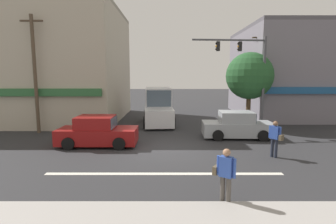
{
  "coord_description": "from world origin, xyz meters",
  "views": [
    {
      "loc": [
        0.15,
        -12.99,
        3.69
      ],
      "look_at": [
        0.11,
        2.0,
        1.6
      ],
      "focal_mm": 28.0,
      "sensor_mm": 36.0,
      "label": 1
    }
  ],
  "objects_px": {
    "sedan_waiting_far": "(98,132)",
    "pedestrian_mid_crossing": "(276,137)",
    "street_tree": "(250,76)",
    "pedestrian_foreground_with_bag": "(226,173)",
    "box_truck_parked_curbside": "(159,107)",
    "utility_pole_near_left": "(36,73)",
    "utility_pole_far_right": "(260,76)",
    "sedan_crossing_center": "(238,126)",
    "traffic_light_mast": "(250,68)"
  },
  "relations": [
    {
      "from": "sedan_waiting_far",
      "to": "pedestrian_foreground_with_bag",
      "type": "height_order",
      "value": "pedestrian_foreground_with_bag"
    },
    {
      "from": "traffic_light_mast",
      "to": "sedan_crossing_center",
      "type": "relative_size",
      "value": 1.49
    },
    {
      "from": "street_tree",
      "to": "sedan_waiting_far",
      "type": "height_order",
      "value": "street_tree"
    },
    {
      "from": "pedestrian_foreground_with_bag",
      "to": "pedestrian_mid_crossing",
      "type": "xyz_separation_m",
      "value": [
        3.21,
        4.43,
        0.0
      ]
    },
    {
      "from": "sedan_waiting_far",
      "to": "street_tree",
      "type": "bearing_deg",
      "value": 28.17
    },
    {
      "from": "sedan_waiting_far",
      "to": "pedestrian_mid_crossing",
      "type": "bearing_deg",
      "value": -13.39
    },
    {
      "from": "sedan_crossing_center",
      "to": "utility_pole_near_left",
      "type": "bearing_deg",
      "value": 173.68
    },
    {
      "from": "traffic_light_mast",
      "to": "pedestrian_foreground_with_bag",
      "type": "bearing_deg",
      "value": -109.97
    },
    {
      "from": "sedan_crossing_center",
      "to": "pedestrian_foreground_with_bag",
      "type": "xyz_separation_m",
      "value": [
        -2.5,
        -8.24,
        0.24
      ]
    },
    {
      "from": "street_tree",
      "to": "pedestrian_foreground_with_bag",
      "type": "bearing_deg",
      "value": -109.73
    },
    {
      "from": "traffic_light_mast",
      "to": "sedan_crossing_center",
      "type": "height_order",
      "value": "traffic_light_mast"
    },
    {
      "from": "traffic_light_mast",
      "to": "box_truck_parked_curbside",
      "type": "bearing_deg",
      "value": 155.09
    },
    {
      "from": "utility_pole_far_right",
      "to": "pedestrian_foreground_with_bag",
      "type": "distance_m",
      "value": 15.18
    },
    {
      "from": "utility_pole_far_right",
      "to": "utility_pole_near_left",
      "type": "bearing_deg",
      "value": -165.0
    },
    {
      "from": "utility_pole_near_left",
      "to": "sedan_crossing_center",
      "type": "distance_m",
      "value": 13.0
    },
    {
      "from": "utility_pole_near_left",
      "to": "box_truck_parked_curbside",
      "type": "bearing_deg",
      "value": 24.13
    },
    {
      "from": "utility_pole_near_left",
      "to": "utility_pole_far_right",
      "type": "xyz_separation_m",
      "value": [
        15.67,
        4.2,
        -0.21
      ]
    },
    {
      "from": "utility_pole_far_right",
      "to": "pedestrian_foreground_with_bag",
      "type": "xyz_separation_m",
      "value": [
        -5.63,
        -13.83,
        -2.7
      ]
    },
    {
      "from": "utility_pole_near_left",
      "to": "pedestrian_mid_crossing",
      "type": "xyz_separation_m",
      "value": [
        13.25,
        -5.2,
        -2.91
      ]
    },
    {
      "from": "utility_pole_near_left",
      "to": "sedan_waiting_far",
      "type": "xyz_separation_m",
      "value": [
        4.69,
        -3.16,
        -3.15
      ]
    },
    {
      "from": "traffic_light_mast",
      "to": "sedan_crossing_center",
      "type": "xyz_separation_m",
      "value": [
        -1.22,
        -2.0,
        -3.46
      ]
    },
    {
      "from": "sedan_crossing_center",
      "to": "pedestrian_mid_crossing",
      "type": "distance_m",
      "value": 3.89
    },
    {
      "from": "utility_pole_far_right",
      "to": "box_truck_parked_curbside",
      "type": "bearing_deg",
      "value": -174.57
    },
    {
      "from": "sedan_crossing_center",
      "to": "traffic_light_mast",
      "type": "bearing_deg",
      "value": 58.63
    },
    {
      "from": "street_tree",
      "to": "utility_pole_near_left",
      "type": "xyz_separation_m",
      "value": [
        -14.18,
        -1.92,
        0.21
      ]
    },
    {
      "from": "utility_pole_near_left",
      "to": "pedestrian_foreground_with_bag",
      "type": "height_order",
      "value": "utility_pole_near_left"
    },
    {
      "from": "utility_pole_far_right",
      "to": "pedestrian_foreground_with_bag",
      "type": "bearing_deg",
      "value": -112.17
    },
    {
      "from": "pedestrian_foreground_with_bag",
      "to": "pedestrian_mid_crossing",
      "type": "height_order",
      "value": "same"
    },
    {
      "from": "sedan_crossing_center",
      "to": "sedan_waiting_far",
      "type": "height_order",
      "value": "same"
    },
    {
      "from": "pedestrian_foreground_with_bag",
      "to": "pedestrian_mid_crossing",
      "type": "relative_size",
      "value": 1.0
    },
    {
      "from": "street_tree",
      "to": "sedan_waiting_far",
      "type": "xyz_separation_m",
      "value": [
        -9.49,
        -5.08,
        -2.94
      ]
    },
    {
      "from": "street_tree",
      "to": "sedan_waiting_far",
      "type": "distance_m",
      "value": 11.16
    },
    {
      "from": "sedan_waiting_far",
      "to": "utility_pole_near_left",
      "type": "bearing_deg",
      "value": 145.99
    },
    {
      "from": "box_truck_parked_curbside",
      "to": "pedestrian_mid_crossing",
      "type": "bearing_deg",
      "value": -57.17
    },
    {
      "from": "pedestrian_mid_crossing",
      "to": "utility_pole_near_left",
      "type": "bearing_deg",
      "value": 158.56
    },
    {
      "from": "box_truck_parked_curbside",
      "to": "pedestrian_mid_crossing",
      "type": "height_order",
      "value": "box_truck_parked_curbside"
    },
    {
      "from": "utility_pole_near_left",
      "to": "traffic_light_mast",
      "type": "distance_m",
      "value": 13.77
    },
    {
      "from": "traffic_light_mast",
      "to": "pedestrian_mid_crossing",
      "type": "relative_size",
      "value": 3.71
    },
    {
      "from": "traffic_light_mast",
      "to": "pedestrian_foreground_with_bag",
      "type": "distance_m",
      "value": 11.37
    },
    {
      "from": "pedestrian_foreground_with_bag",
      "to": "street_tree",
      "type": "bearing_deg",
      "value": 70.27
    },
    {
      "from": "pedestrian_foreground_with_bag",
      "to": "utility_pole_far_right",
      "type": "bearing_deg",
      "value": 67.83
    },
    {
      "from": "street_tree",
      "to": "pedestrian_foreground_with_bag",
      "type": "relative_size",
      "value": 3.19
    },
    {
      "from": "utility_pole_near_left",
      "to": "sedan_crossing_center",
      "type": "xyz_separation_m",
      "value": [
        12.54,
        -1.39,
        -3.15
      ]
    },
    {
      "from": "sedan_crossing_center",
      "to": "pedestrian_mid_crossing",
      "type": "height_order",
      "value": "pedestrian_mid_crossing"
    },
    {
      "from": "utility_pole_far_right",
      "to": "pedestrian_mid_crossing",
      "type": "xyz_separation_m",
      "value": [
        -2.42,
        -9.4,
        -2.7
      ]
    },
    {
      "from": "utility_pole_far_right",
      "to": "box_truck_parked_curbside",
      "type": "xyz_separation_m",
      "value": [
        -8.0,
        -0.76,
        -2.4
      ]
    },
    {
      "from": "sedan_waiting_far",
      "to": "pedestrian_foreground_with_bag",
      "type": "xyz_separation_m",
      "value": [
        5.35,
        -6.47,
        0.24
      ]
    },
    {
      "from": "box_truck_parked_curbside",
      "to": "pedestrian_foreground_with_bag",
      "type": "relative_size",
      "value": 3.43
    },
    {
      "from": "street_tree",
      "to": "utility_pole_near_left",
      "type": "height_order",
      "value": "utility_pole_near_left"
    },
    {
      "from": "sedan_crossing_center",
      "to": "pedestrian_foreground_with_bag",
      "type": "bearing_deg",
      "value": -106.89
    }
  ]
}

